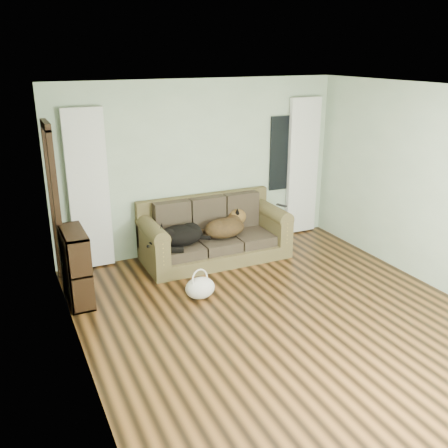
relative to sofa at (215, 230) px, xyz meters
name	(u,v)px	position (x,y,z in m)	size (l,w,h in m)	color
floor	(283,318)	(0.00, -1.97, -0.45)	(5.00, 5.00, 0.00)	black
ceiling	(293,90)	(0.00, -1.97, 2.15)	(5.00, 5.00, 0.00)	white
wall_back	(200,167)	(0.00, 0.53, 0.85)	(4.50, 0.04, 2.60)	#B4CDAE
wall_left	(76,246)	(-2.25, -1.97, 0.85)	(0.04, 5.00, 2.60)	#B4CDAE
wall_right	(440,190)	(2.25, -1.97, 0.85)	(0.04, 5.00, 2.60)	#B4CDAE
curtain_left	(89,191)	(-1.70, 0.45, 0.70)	(0.55, 0.08, 2.25)	white
curtain_right	(303,167)	(1.80, 0.45, 0.70)	(0.55, 0.08, 2.25)	white
window_pane	(284,153)	(1.45, 0.50, 0.95)	(0.50, 0.03, 1.20)	black
door_casing	(55,209)	(-2.20, 0.07, 0.60)	(0.07, 0.60, 2.10)	black
sofa	(215,230)	(0.00, 0.00, 0.00)	(2.14, 0.92, 0.87)	brown
dog_black_lab	(178,237)	(-0.62, -0.09, 0.03)	(0.68, 0.48, 0.29)	black
dog_shepherd	(226,227)	(0.17, -0.02, 0.04)	(0.69, 0.49, 0.31)	black
tv_remote	(282,205)	(1.07, -0.11, 0.28)	(0.05, 0.19, 0.02)	black
tote_bag	(200,287)	(-0.69, -1.09, -0.29)	(0.38, 0.30, 0.28)	silver
bookshelf	(76,264)	(-2.09, -0.50, 0.05)	(0.28, 0.74, 0.93)	black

